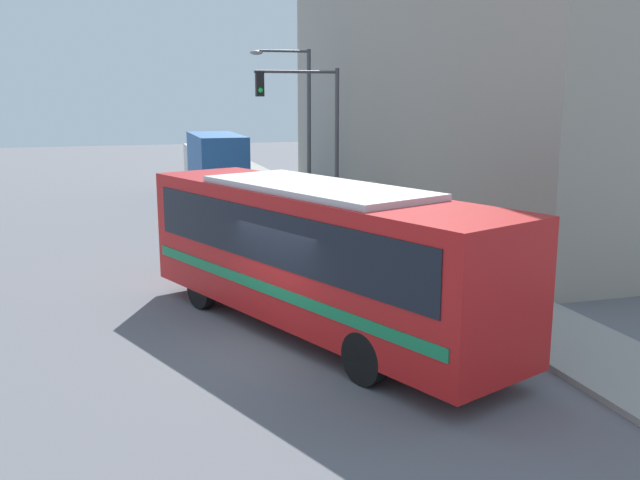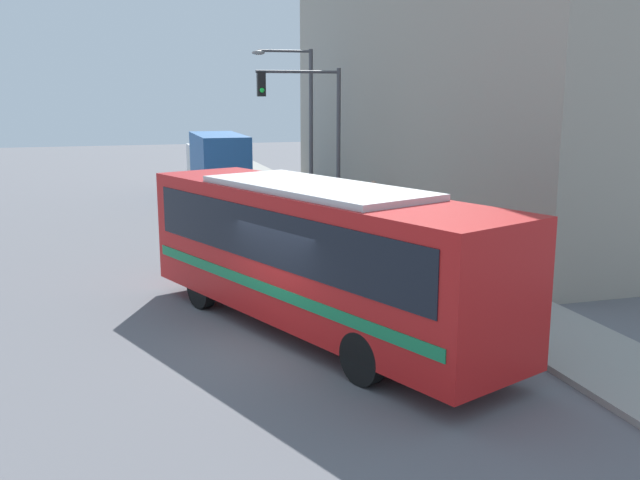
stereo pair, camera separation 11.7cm
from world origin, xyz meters
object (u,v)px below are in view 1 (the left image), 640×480
(delivery_truck, at_px, (214,162))
(pedestrian_near_corner, at_px, (372,203))
(city_bus, at_px, (315,248))
(street_lamp, at_px, (301,114))
(traffic_light_pole, at_px, (311,119))
(parking_meter, at_px, (387,226))
(fire_hydrant, at_px, (434,266))

(delivery_truck, bearing_deg, pedestrian_near_corner, -67.61)
(city_bus, xyz_separation_m, delivery_truck, (1.02, 21.78, -0.18))
(city_bus, xyz_separation_m, street_lamp, (4.11, 16.28, 2.36))
(traffic_light_pole, height_order, parking_meter, traffic_light_pole)
(traffic_light_pole, bearing_deg, delivery_truck, 103.24)
(traffic_light_pole, distance_m, parking_meter, 6.50)
(delivery_truck, distance_m, fire_hydrant, 19.18)
(fire_hydrant, bearing_deg, parking_meter, 90.00)
(parking_meter, xyz_separation_m, pedestrian_near_corner, (1.24, 4.61, -0.00))
(city_bus, relative_size, traffic_light_pole, 1.74)
(city_bus, bearing_deg, traffic_light_pole, 52.67)
(city_bus, distance_m, pedestrian_near_corner, 12.30)
(delivery_truck, height_order, pedestrian_near_corner, delivery_truck)
(traffic_light_pole, distance_m, street_lamp, 4.37)
(parking_meter, bearing_deg, city_bus, -123.57)
(fire_hydrant, bearing_deg, traffic_light_pole, 95.65)
(delivery_truck, xyz_separation_m, traffic_light_pole, (2.30, -9.79, 2.46))
(city_bus, relative_size, street_lamp, 1.50)
(city_bus, bearing_deg, parking_meter, 34.60)
(delivery_truck, relative_size, pedestrian_near_corner, 4.72)
(fire_hydrant, height_order, parking_meter, parking_meter)
(fire_hydrant, relative_size, street_lamp, 0.11)
(street_lamp, bearing_deg, traffic_light_pole, -100.30)
(parking_meter, bearing_deg, delivery_truck, 101.74)
(street_lamp, bearing_deg, fire_hydrant, -89.49)
(street_lamp, bearing_deg, city_bus, -104.16)
(delivery_truck, distance_m, parking_meter, 15.75)
(delivery_truck, distance_m, street_lamp, 6.79)
(city_bus, distance_m, street_lamp, 16.96)
(traffic_light_pole, xyz_separation_m, pedestrian_near_corner, (2.14, -1.01, -3.14))
(pedestrian_near_corner, bearing_deg, parking_meter, -105.09)
(city_bus, bearing_deg, fire_hydrant, 12.64)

